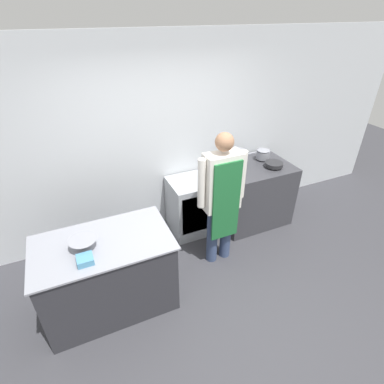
# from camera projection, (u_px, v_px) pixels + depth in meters

# --- Properties ---
(ground_plane) EXTENTS (14.00, 14.00, 0.00)m
(ground_plane) POSITION_uv_depth(u_px,v_px,m) (219.00, 306.00, 3.38)
(ground_plane) COLOR #38383D
(wall_back) EXTENTS (8.00, 0.05, 2.70)m
(wall_back) POSITION_uv_depth(u_px,v_px,m) (162.00, 141.00, 4.03)
(wall_back) COLOR silver
(wall_back) RESTS_ON ground_plane
(prep_counter) EXTENTS (1.37, 0.80, 0.89)m
(prep_counter) POSITION_uv_depth(u_px,v_px,m) (108.00, 274.00, 3.20)
(prep_counter) COLOR #2D2D33
(prep_counter) RESTS_ON ground_plane
(stove) EXTENTS (1.04, 0.78, 0.96)m
(stove) POSITION_uv_depth(u_px,v_px,m) (252.00, 193.00, 4.56)
(stove) COLOR #38383D
(stove) RESTS_ON ground_plane
(fridge_unit) EXTENTS (0.62, 0.57, 0.83)m
(fridge_unit) POSITION_uv_depth(u_px,v_px,m) (192.00, 206.00, 4.36)
(fridge_unit) COLOR #A8ADB2
(fridge_unit) RESTS_ON ground_plane
(person_cook) EXTENTS (0.62, 0.24, 1.76)m
(person_cook) POSITION_uv_depth(u_px,v_px,m) (222.00, 194.00, 3.53)
(person_cook) COLOR #38476B
(person_cook) RESTS_ON ground_plane
(mixing_bowl) EXTENTS (0.27, 0.27, 0.11)m
(mixing_bowl) POSITION_uv_depth(u_px,v_px,m) (84.00, 244.00, 2.87)
(mixing_bowl) COLOR gray
(mixing_bowl) RESTS_ON prep_counter
(plastic_tub) EXTENTS (0.15, 0.15, 0.06)m
(plastic_tub) POSITION_uv_depth(u_px,v_px,m) (85.00, 260.00, 2.72)
(plastic_tub) COLOR teal
(plastic_tub) RESTS_ON prep_counter
(stock_pot) EXTENTS (0.27, 0.27, 0.22)m
(stock_pot) POSITION_uv_depth(u_px,v_px,m) (238.00, 157.00, 4.27)
(stock_pot) COLOR gray
(stock_pot) RESTS_ON stove
(saute_pan) EXTENTS (0.25, 0.25, 0.05)m
(saute_pan) POSITION_uv_depth(u_px,v_px,m) (274.00, 164.00, 4.25)
(saute_pan) COLOR #262628
(saute_pan) RESTS_ON stove
(sauce_pot) EXTENTS (0.20, 0.20, 0.15)m
(sauce_pot) POSITION_uv_depth(u_px,v_px,m) (263.00, 154.00, 4.44)
(sauce_pot) COLOR gray
(sauce_pot) RESTS_ON stove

